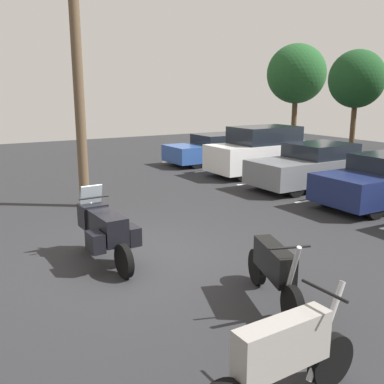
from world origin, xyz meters
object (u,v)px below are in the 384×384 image
at_px(car_grey, 315,166).
at_px(motorcycle_second, 274,270).
at_px(motorcycle_third, 283,358).
at_px(motorcycle_touring, 104,229).
at_px(utility_pole, 77,59).
at_px(car_white, 262,151).
at_px(car_blue, 218,149).

bearing_deg(car_grey, motorcycle_second, -49.76).
bearing_deg(motorcycle_third, motorcycle_touring, -177.79).
distance_m(motorcycle_second, car_grey, 9.21).
xyz_separation_m(car_grey, utility_pole, (-1.49, -7.75, 3.41)).
height_order(car_white, car_grey, car_white).
xyz_separation_m(car_blue, car_grey, (6.04, 0.02, 0.08)).
distance_m(motorcycle_third, utility_pole, 9.97).
bearing_deg(motorcycle_third, car_grey, 132.46).
xyz_separation_m(motorcycle_second, utility_pole, (-7.44, -0.73, 3.58)).
xyz_separation_m(motorcycle_touring, car_grey, (-2.91, 8.70, 0.06)).
relative_size(motorcycle_touring, utility_pole, 0.28).
bearing_deg(motorcycle_second, motorcycle_third, -38.88).
height_order(car_grey, utility_pole, utility_pole).
height_order(motorcycle_second, car_grey, car_grey).
height_order(motorcycle_touring, motorcycle_third, motorcycle_touring).
relative_size(motorcycle_touring, car_white, 0.50).
bearing_deg(utility_pole, motorcycle_second, 5.59).
relative_size(car_white, utility_pole, 0.55).
height_order(motorcycle_touring, car_grey, car_grey).
xyz_separation_m(car_white, car_grey, (2.79, 0.07, -0.20)).
height_order(motorcycle_touring, car_blue, motorcycle_touring).
distance_m(car_blue, car_grey, 6.04).
bearing_deg(motorcycle_third, car_blue, 148.43).
bearing_deg(car_blue, motorcycle_touring, -44.16).
relative_size(motorcycle_third, car_blue, 0.44).
bearing_deg(utility_pole, car_blue, 120.43).
bearing_deg(car_grey, utility_pole, -100.89).
relative_size(motorcycle_third, utility_pole, 0.27).
distance_m(motorcycle_touring, car_white, 10.34).
bearing_deg(motorcycle_touring, car_blue, 135.84).
bearing_deg(motorcycle_touring, utility_pole, 167.84).
distance_m(motorcycle_third, car_white, 13.54).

